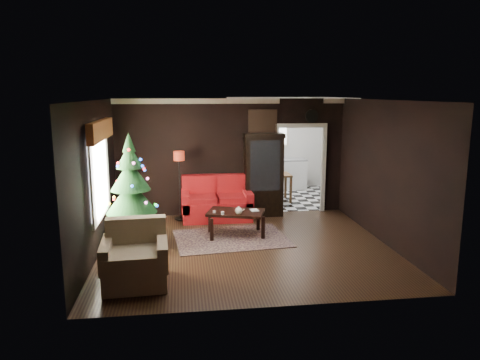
{
  "coord_description": "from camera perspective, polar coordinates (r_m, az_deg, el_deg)",
  "views": [
    {
      "loc": [
        -1.2,
        -8.23,
        2.94
      ],
      "look_at": [
        0.0,
        0.9,
        1.15
      ],
      "focal_mm": 33.83,
      "sensor_mm": 36.0,
      "label": 1
    }
  ],
  "objects": [
    {
      "name": "kitchen_table",
      "position": [
        12.48,
        4.7,
        -0.91
      ],
      "size": [
        0.7,
        0.7,
        0.75
      ],
      "primitive_type": null,
      "color": "brown",
      "rests_on": "ground"
    },
    {
      "name": "kitchen_counter",
      "position": [
        13.97,
        4.61,
        0.69
      ],
      "size": [
        1.8,
        0.6,
        0.9
      ],
      "primitive_type": "cube",
      "color": "white",
      "rests_on": "ground"
    },
    {
      "name": "loveseat",
      "position": [
        10.6,
        -2.96,
        -2.33
      ],
      "size": [
        1.7,
        0.9,
        1.0
      ],
      "primitive_type": null,
      "color": "maroon",
      "rests_on": "ground"
    },
    {
      "name": "coffee_table",
      "position": [
        9.44,
        -0.54,
        -5.46
      ],
      "size": [
        1.29,
        0.99,
        0.51
      ],
      "primitive_type": null,
      "rotation": [
        0.0,
        0.0,
        -0.31
      ],
      "color": "black",
      "rests_on": "rug"
    },
    {
      "name": "wall_right",
      "position": [
        9.26,
        17.89,
        0.89
      ],
      "size": [
        0.0,
        5.5,
        5.5
      ],
      "primitive_type": "plane",
      "rotation": [
        1.57,
        0.0,
        -1.57
      ],
      "color": "black",
      "rests_on": "ground"
    },
    {
      "name": "curio_cabinet",
      "position": [
        10.87,
        2.98,
        0.43
      ],
      "size": [
        0.9,
        0.45,
        1.9
      ],
      "primitive_type": null,
      "color": "black",
      "rests_on": "ground"
    },
    {
      "name": "wall_front",
      "position": [
        6.06,
        4.22,
        -3.76
      ],
      "size": [
        5.5,
        0.0,
        5.5
      ],
      "primitive_type": "plane",
      "rotation": [
        -1.57,
        0.0,
        0.0
      ],
      "color": "black",
      "rests_on": "ground"
    },
    {
      "name": "cup_b",
      "position": [
        9.14,
        -2.23,
        -4.16
      ],
      "size": [
        0.08,
        0.08,
        0.06
      ],
      "primitive_type": "cylinder",
      "rotation": [
        0.0,
        0.0,
        0.25
      ],
      "color": "silver",
      "rests_on": "coffee_table"
    },
    {
      "name": "kitchen_window",
      "position": [
        14.04,
        4.48,
        5.89
      ],
      "size": [
        0.7,
        0.06,
        0.7
      ],
      "primitive_type": "cube",
      "color": "white",
      "rests_on": "ground"
    },
    {
      "name": "doorway",
      "position": [
        11.28,
        7.52,
        1.25
      ],
      "size": [
        1.1,
        0.1,
        2.1
      ],
      "primitive_type": null,
      "color": "beige",
      "rests_on": "ground"
    },
    {
      "name": "wall_left",
      "position": [
        8.52,
        -17.84,
        0.05
      ],
      "size": [
        0.0,
        5.5,
        5.5
      ],
      "primitive_type": "plane",
      "rotation": [
        1.57,
        0.0,
        1.57
      ],
      "color": "black",
      "rests_on": "ground"
    },
    {
      "name": "kitchen_floor",
      "position": [
        12.91,
        5.7,
        -2.22
      ],
      "size": [
        3.0,
        3.0,
        0.0
      ],
      "primitive_type": "plane",
      "color": "white",
      "rests_on": "ground"
    },
    {
      "name": "christmas_tree",
      "position": [
        8.8,
        -13.57,
        -1.71
      ],
      "size": [
        1.43,
        1.43,
        2.18
      ],
      "primitive_type": null,
      "rotation": [
        0.0,
        0.0,
        0.3
      ],
      "color": "#163817",
      "rests_on": "ground"
    },
    {
      "name": "ceiling",
      "position": [
        8.32,
        0.82,
        10.03
      ],
      "size": [
        5.5,
        5.5,
        0.0
      ],
      "primitive_type": "plane",
      "rotation": [
        3.14,
        0.0,
        0.0
      ],
      "color": "white",
      "rests_on": "ground"
    },
    {
      "name": "wall_back",
      "position": [
        10.91,
        -1.1,
        2.88
      ],
      "size": [
        5.5,
        0.0,
        5.5
      ],
      "primitive_type": "plane",
      "rotation": [
        1.57,
        0.0,
        0.0
      ],
      "color": "black",
      "rests_on": "ground"
    },
    {
      "name": "wall_clock",
      "position": [
        11.15,
        9.02,
        7.98
      ],
      "size": [
        0.32,
        0.32,
        0.06
      ],
      "primitive_type": "cylinder",
      "color": "white",
      "rests_on": "wall_back"
    },
    {
      "name": "left_window",
      "position": [
        8.69,
        -17.37,
        0.62
      ],
      "size": [
        0.05,
        1.6,
        1.4
      ],
      "primitive_type": "cube",
      "color": "white",
      "rests_on": "wall_left"
    },
    {
      "name": "book",
      "position": [
        9.36,
        1.34,
        -3.27
      ],
      "size": [
        0.16,
        0.04,
        0.22
      ],
      "primitive_type": "imported",
      "rotation": [
        0.0,
        0.0,
        0.13
      ],
      "color": "tan",
      "rests_on": "coffee_table"
    },
    {
      "name": "floor",
      "position": [
        8.82,
        0.77,
        -8.47
      ],
      "size": [
        5.5,
        5.5,
        0.0
      ],
      "primitive_type": "plane",
      "color": "black",
      "rests_on": "ground"
    },
    {
      "name": "valance",
      "position": [
        8.58,
        -17.15,
        6.03
      ],
      "size": [
        0.12,
        2.1,
        0.35
      ],
      "primitive_type": "cube",
      "color": "brown",
      "rests_on": "wall_left"
    },
    {
      "name": "floor_lamp",
      "position": [
        10.48,
        -7.61,
        -0.72
      ],
      "size": [
        0.32,
        0.32,
        1.6
      ],
      "primitive_type": null,
      "rotation": [
        0.0,
        0.0,
        -0.2
      ],
      "color": "black",
      "rests_on": "ground"
    },
    {
      "name": "cup_a",
      "position": [
        9.25,
        -3.29,
        -4.0
      ],
      "size": [
        0.08,
        0.08,
        0.05
      ],
      "primitive_type": "cylinder",
      "rotation": [
        0.0,
        0.0,
        0.4
      ],
      "color": "white",
      "rests_on": "coffee_table"
    },
    {
      "name": "painting",
      "position": [
        10.89,
        2.87,
        7.35
      ],
      "size": [
        0.62,
        0.05,
        0.52
      ],
      "primitive_type": "cube",
      "color": "#BB7749",
      "rests_on": "wall_back"
    },
    {
      "name": "rug",
      "position": [
        9.31,
        -1.13,
        -7.37
      ],
      "size": [
        2.39,
        1.85,
        0.01
      ],
      "primitive_type": "cube",
      "rotation": [
        0.0,
        0.0,
        0.1
      ],
      "color": "#463742",
      "rests_on": "ground"
    },
    {
      "name": "teapot",
      "position": [
        9.09,
        -0.18,
        -3.9
      ],
      "size": [
        0.22,
        0.22,
        0.16
      ],
      "primitive_type": null,
      "rotation": [
        0.0,
        0.0,
        -0.33
      ],
      "color": "#F3EDCE",
      "rests_on": "coffee_table"
    },
    {
      "name": "armchair",
      "position": [
        7.25,
        -13.13,
        -9.29
      ],
      "size": [
        1.06,
        1.06,
        1.02
      ],
      "primitive_type": null,
      "rotation": [
        0.0,
        0.0,
        0.06
      ],
      "color": "tan",
      "rests_on": "ground"
    }
  ]
}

